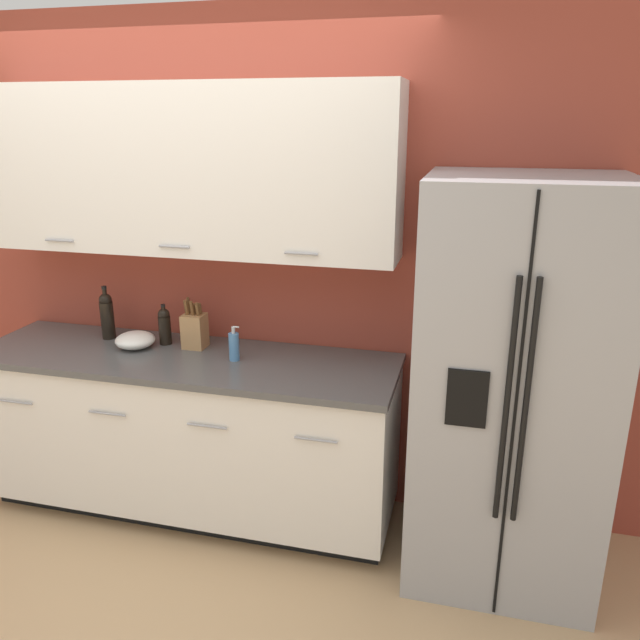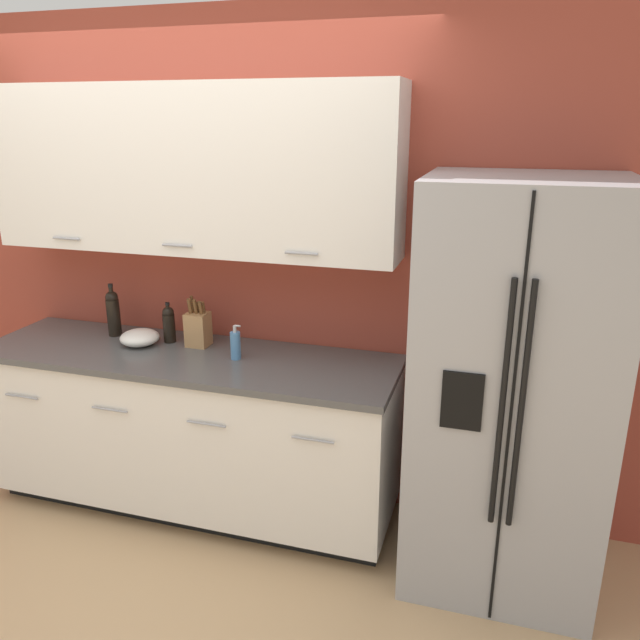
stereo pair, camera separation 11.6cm
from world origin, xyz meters
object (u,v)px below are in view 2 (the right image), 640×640
knife_block (198,328)px  soap_dispenser (235,345)px  oil_bottle (169,323)px  refrigerator (510,391)px  wine_bottle (113,312)px  mixing_bowl (140,338)px

knife_block → soap_dispenser: 0.30m
oil_bottle → knife_block: bearing=-2.9°
refrigerator → wine_bottle: 2.15m
refrigerator → mixing_bowl: size_ratio=8.89×
wine_bottle → mixing_bowl: 0.26m
soap_dispenser → oil_bottle: 0.47m
knife_block → wine_bottle: bearing=178.3°
knife_block → soap_dispenser: (0.27, -0.12, -0.02)m
refrigerator → oil_bottle: 1.80m
wine_bottle → mixing_bowl: (0.22, -0.10, -0.09)m
wine_bottle → oil_bottle: size_ratio=1.34×
wine_bottle → soap_dispenser: bearing=-9.7°
knife_block → mixing_bowl: (-0.31, -0.08, -0.06)m
soap_dispenser → oil_bottle: bearing=163.9°
knife_block → wine_bottle: size_ratio=0.91×
refrigerator → oil_bottle: refrigerator is taller
knife_block → oil_bottle: bearing=177.1°
mixing_bowl → knife_block: bearing=15.1°
wine_bottle → soap_dispenser: 0.81m
soap_dispenser → mixing_bowl: soap_dispenser is taller
soap_dispenser → mixing_bowl: (-0.58, 0.04, -0.03)m
refrigerator → mixing_bowl: bearing=177.2°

